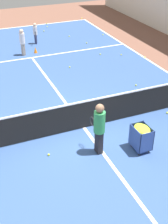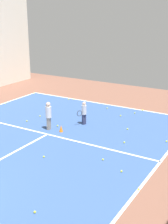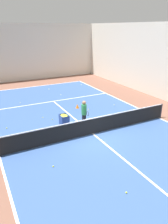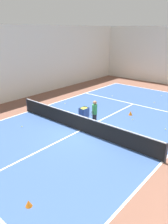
{
  "view_description": "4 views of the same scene",
  "coord_description": "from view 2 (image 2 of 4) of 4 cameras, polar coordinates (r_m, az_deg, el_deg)",
  "views": [
    {
      "loc": [
        3.29,
        7.82,
        5.8
      ],
      "look_at": [
        0.0,
        0.0,
        0.61
      ],
      "focal_mm": 50.0,
      "sensor_mm": 36.0,
      "label": 1
    },
    {
      "loc": [
        -8.02,
        3.54,
        5.3
      ],
      "look_at": [
        -0.75,
        -8.66,
        0.63
      ],
      "focal_mm": 50.0,
      "sensor_mm": 36.0,
      "label": 2
    },
    {
      "loc": [
        -5.68,
        -9.83,
        5.8
      ],
      "look_at": [
        0.09,
        1.33,
        0.89
      ],
      "focal_mm": 35.0,
      "sensor_mm": 36.0,
      "label": 3
    },
    {
      "loc": [
        8.02,
        -9.04,
        5.8
      ],
      "look_at": [
        -1.1,
        1.69,
        0.47
      ],
      "focal_mm": 35.0,
      "sensor_mm": 36.0,
      "label": 4
    }
  ],
  "objects": [
    {
      "name": "tennis_ball_30",
      "position": [
        16.37,
        -8.03,
        -0.73
      ],
      "size": [
        0.07,
        0.07,
        0.07
      ],
      "primitive_type": "sphere",
      "color": "yellow",
      "rests_on": "ground"
    },
    {
      "name": "line_baseline_near",
      "position": [
        18.45,
        3.63,
        1.49
      ],
      "size": [
        10.36,
        0.1,
        0.0
      ],
      "primitive_type": "cube",
      "color": "white",
      "rests_on": "ground"
    },
    {
      "name": "tennis_ball_21",
      "position": [
        15.74,
        -10.4,
        -1.64
      ],
      "size": [
        0.07,
        0.07,
        0.07
      ],
      "primitive_type": "sphere",
      "color": "yellow",
      "rests_on": "ground"
    },
    {
      "name": "tennis_ball_33",
      "position": [
        16.36,
        6.7,
        -0.68
      ],
      "size": [
        0.07,
        0.07,
        0.07
      ],
      "primitive_type": "sphere",
      "color": "yellow",
      "rests_on": "ground"
    },
    {
      "name": "tennis_ball_1",
      "position": [
        10.93,
        6.87,
        -10.7
      ],
      "size": [
        0.07,
        0.07,
        0.07
      ],
      "primitive_type": "sphere",
      "color": "yellow",
      "rests_on": "ground"
    },
    {
      "name": "tennis_ball_5",
      "position": [
        19.0,
        -14.18,
        1.56
      ],
      "size": [
        0.07,
        0.07,
        0.07
      ],
      "primitive_type": "sphere",
      "color": "yellow",
      "rests_on": "ground"
    },
    {
      "name": "line_service_near",
      "position": [
        14.05,
        -6.73,
        -4.06
      ],
      "size": [
        10.36,
        0.1,
        0.0
      ],
      "primitive_type": "cube",
      "color": "white",
      "rests_on": "ground"
    },
    {
      "name": "tennis_ball_17",
      "position": [
        17.57,
        4.24,
        0.72
      ],
      "size": [
        0.07,
        0.07,
        0.07
      ],
      "primitive_type": "sphere",
      "color": "yellow",
      "rests_on": "ground"
    },
    {
      "name": "tennis_ball_32",
      "position": [
        16.91,
        9.25,
        -0.17
      ],
      "size": [
        0.07,
        0.07,
        0.07
      ],
      "primitive_type": "sphere",
      "color": "yellow",
      "rests_on": "ground"
    },
    {
      "name": "tennis_ball_24",
      "position": [
        14.6,
        7.96,
        -3.11
      ],
      "size": [
        0.07,
        0.07,
        0.07
      ],
      "primitive_type": "sphere",
      "color": "yellow",
      "rests_on": "ground"
    },
    {
      "name": "player_near_baseline",
      "position": [
        14.93,
        -0.04,
        0.08
      ],
      "size": [
        0.3,
        0.57,
        1.14
      ],
      "rotation": [
        0.0,
        0.0,
        1.14
      ],
      "color": "#2D3351",
      "rests_on": "ground"
    },
    {
      "name": "tennis_ball_16",
      "position": [
        19.26,
        -1.99,
        2.34
      ],
      "size": [
        0.07,
        0.07,
        0.07
      ],
      "primitive_type": "sphere",
      "color": "yellow",
      "rests_on": "ground"
    },
    {
      "name": "tennis_ball_31",
      "position": [
        13.6,
        14.86,
        -5.2
      ],
      "size": [
        0.07,
        0.07,
        0.07
      ],
      "primitive_type": "sphere",
      "color": "yellow",
      "rests_on": "ground"
    },
    {
      "name": "tennis_ball_34",
      "position": [
        14.92,
        -4.87,
        -2.51
      ],
      "size": [
        0.07,
        0.07,
        0.07
      ],
      "primitive_type": "sphere",
      "color": "yellow",
      "rests_on": "ground"
    },
    {
      "name": "training_cone_2",
      "position": [
        14.23,
        -4.22,
        -3.02
      ],
      "size": [
        0.18,
        0.18,
        0.31
      ],
      "primitive_type": "cone",
      "color": "orange",
      "rests_on": "ground"
    },
    {
      "name": "tennis_ball_10",
      "position": [
        11.93,
        -7.36,
        -8.11
      ],
      "size": [
        0.07,
        0.07,
        0.07
      ],
      "primitive_type": "sphere",
      "color": "yellow",
      "rests_on": "ground"
    },
    {
      "name": "tennis_ball_29",
      "position": [
        20.89,
        -9.11,
        3.38
      ],
      "size": [
        0.07,
        0.07,
        0.07
      ],
      "primitive_type": "sphere",
      "color": "yellow",
      "rests_on": "ground"
    },
    {
      "name": "tennis_ball_0",
      "position": [
        9.05,
        -9.0,
        -17.61
      ],
      "size": [
        0.07,
        0.07,
        0.07
      ],
      "primitive_type": "sphere",
      "color": "yellow",
      "rests_on": "ground"
    },
    {
      "name": "tennis_ball_15",
      "position": [
        11.66,
        3.48,
        -8.65
      ],
      "size": [
        0.07,
        0.07,
        0.07
      ],
      "primitive_type": "sphere",
      "color": "yellow",
      "rests_on": "ground"
    },
    {
      "name": "tennis_ball_2",
      "position": [
        10.03,
        9.96,
        -13.74
      ],
      "size": [
        0.07,
        0.07,
        0.07
      ],
      "primitive_type": "sphere",
      "color": "yellow",
      "rests_on": "ground"
    },
    {
      "name": "tennis_ball_23",
      "position": [
        19.27,
        -2.85,
        2.33
      ],
      "size": [
        0.07,
        0.07,
        0.07
      ],
      "primitive_type": "sphere",
      "color": "yellow",
      "rests_on": "ground"
    },
    {
      "name": "tennis_ball_8",
      "position": [
        17.47,
        10.67,
        0.35
      ],
      "size": [
        0.07,
        0.07,
        0.07
      ],
      "primitive_type": "sphere",
      "color": "yellow",
      "rests_on": "ground"
    },
    {
      "name": "child_midcourt",
      "position": [
        14.34,
        -6.51,
        -0.36
      ],
      "size": [
        0.32,
        0.32,
        1.33
      ],
      "rotation": [
        0.0,
        0.0,
        1.79
      ],
      "color": "gray",
      "rests_on": "ground"
    },
    {
      "name": "tennis_ball_27",
      "position": [
        13.17,
        7.38,
        -5.51
      ],
      "size": [
        0.07,
        0.07,
        0.07
      ],
      "primitive_type": "sphere",
      "color": "yellow",
      "rests_on": "ground"
    }
  ]
}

